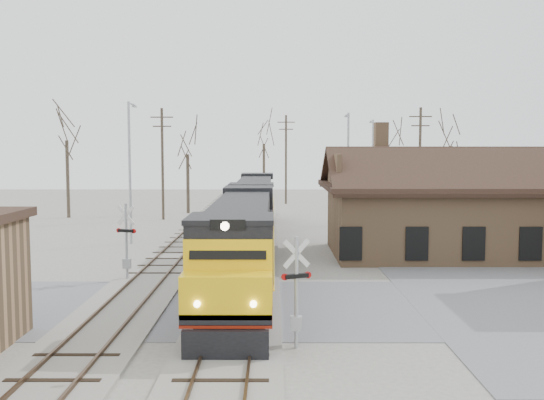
% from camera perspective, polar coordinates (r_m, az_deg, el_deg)
% --- Properties ---
extents(ground, '(140.00, 140.00, 0.00)m').
position_cam_1_polar(ground, '(24.56, -3.23, -10.02)').
color(ground, '#A19C92').
rests_on(ground, ground).
extents(road, '(60.00, 9.00, 0.03)m').
position_cam_1_polar(road, '(24.55, -3.23, -9.99)').
color(road, slate).
rests_on(road, ground).
extents(track_main, '(3.40, 90.00, 0.24)m').
position_cam_1_polar(track_main, '(39.22, -1.94, -4.30)').
color(track_main, '#A19C92').
rests_on(track_main, ground).
extents(track_siding, '(3.40, 90.00, 0.24)m').
position_cam_1_polar(track_siding, '(39.64, -8.47, -4.25)').
color(track_siding, '#A19C92').
rests_on(track_siding, ground).
extents(depot, '(15.20, 9.31, 7.90)m').
position_cam_1_polar(depot, '(37.43, 16.55, -1.32)').
color(depot, '#946F4C').
rests_on(depot, ground).
extents(locomotive_lead, '(2.78, 18.62, 4.13)m').
position_cam_1_polar(locomotive_lead, '(26.47, -2.94, -4.13)').
color(locomotive_lead, black).
rests_on(locomotive_lead, ground).
extents(locomotive_trailing, '(2.78, 18.62, 3.91)m').
position_cam_1_polar(locomotive_trailing, '(45.22, -1.66, -0.39)').
color(locomotive_trailing, black).
rests_on(locomotive_trailing, ground).
extents(crossbuck_near, '(0.97, 0.47, 3.56)m').
position_cam_1_polar(crossbuck_near, '(19.29, 2.31, -8.93)').
color(crossbuck_near, '#A5A8AD').
rests_on(crossbuck_near, ground).
extents(crossbuck_far, '(1.02, 0.43, 3.71)m').
position_cam_1_polar(crossbuck_far, '(29.70, -13.53, -4.07)').
color(crossbuck_far, '#A5A8AD').
rests_on(crossbuck_far, ground).
extents(streetlight_a, '(0.25, 2.04, 9.37)m').
position_cam_1_polar(streetlight_a, '(41.05, -13.21, 3.22)').
color(streetlight_a, '#A5A8AD').
rests_on(streetlight_a, ground).
extents(streetlight_b, '(0.25, 2.04, 9.14)m').
position_cam_1_polar(streetlight_b, '(48.81, 7.14, 3.41)').
color(streetlight_b, '#A5A8AD').
rests_on(streetlight_b, ground).
extents(streetlight_c, '(0.25, 2.04, 9.23)m').
position_cam_1_polar(streetlight_c, '(62.61, 9.42, 3.74)').
color(streetlight_c, '#A5A8AD').
rests_on(streetlight_c, ground).
extents(utility_pole_a, '(2.00, 0.24, 9.87)m').
position_cam_1_polar(utility_pole_a, '(54.52, -10.27, 3.57)').
color(utility_pole_a, '#382D23').
rests_on(utility_pole_a, ground).
extents(utility_pole_b, '(2.00, 0.24, 10.10)m').
position_cam_1_polar(utility_pole_b, '(69.09, 1.32, 4.00)').
color(utility_pole_b, '#382D23').
rests_on(utility_pole_b, ground).
extents(utility_pole_c, '(2.00, 0.24, 9.92)m').
position_cam_1_polar(utility_pole_c, '(55.16, 13.73, 3.55)').
color(utility_pole_c, '#382D23').
rests_on(utility_pole_c, ground).
extents(tree_a, '(4.71, 4.71, 11.53)m').
position_cam_1_polar(tree_a, '(58.32, -18.80, 6.47)').
color(tree_a, '#382D23').
rests_on(tree_a, ground).
extents(tree_b, '(3.84, 3.84, 9.41)m').
position_cam_1_polar(tree_b, '(59.63, -7.96, 5.18)').
color(tree_b, '#382D23').
rests_on(tree_b, ground).
extents(tree_c, '(4.60, 4.60, 11.28)m').
position_cam_1_polar(tree_c, '(74.67, -0.77, 6.18)').
color(tree_c, '#382D23').
rests_on(tree_c, ground).
extents(tree_d, '(3.81, 3.81, 9.33)m').
position_cam_1_polar(tree_d, '(68.94, 11.39, 5.03)').
color(tree_d, '#382D23').
rests_on(tree_d, ground).
extents(tree_e, '(4.39, 4.39, 10.75)m').
position_cam_1_polar(tree_e, '(62.80, 16.52, 5.89)').
color(tree_e, '#382D23').
rests_on(tree_e, ground).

